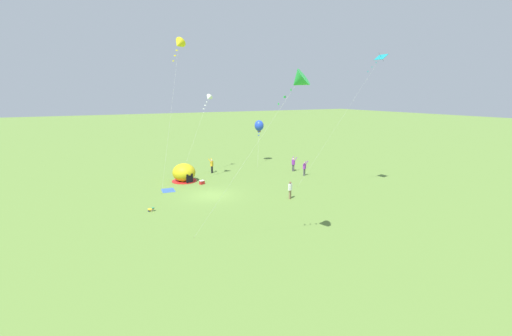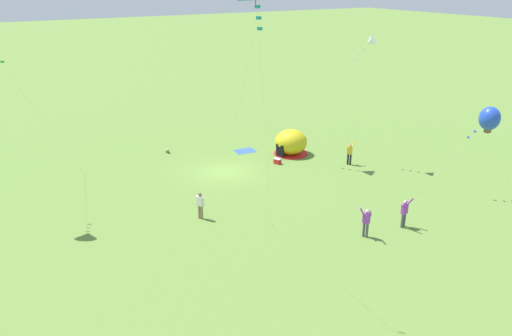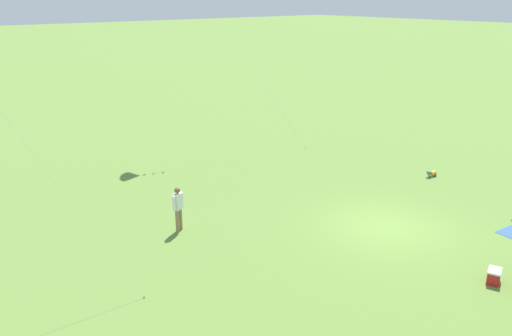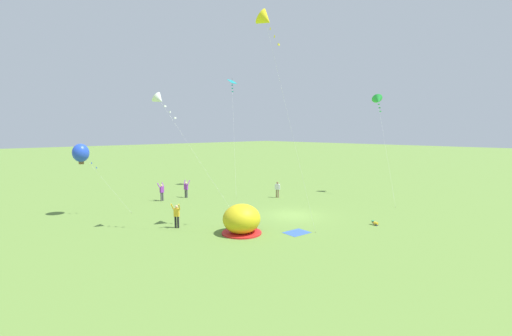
% 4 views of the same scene
% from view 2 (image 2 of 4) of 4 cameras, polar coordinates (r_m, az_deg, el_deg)
% --- Properties ---
extents(ground_plane, '(300.00, 300.00, 0.00)m').
position_cam_2_polar(ground_plane, '(37.89, -3.69, -0.44)').
color(ground_plane, olive).
extents(popup_tent, '(2.81, 2.81, 2.10)m').
position_cam_2_polar(popup_tent, '(41.37, 4.01, 2.91)').
color(popup_tent, gold).
rests_on(popup_tent, ground).
extents(picnic_blanket, '(1.83, 1.47, 0.01)m').
position_cam_2_polar(picnic_blanket, '(42.33, -1.28, 1.97)').
color(picnic_blanket, '#3359A5').
rests_on(picnic_blanket, ground).
extents(cooler_box, '(0.53, 0.63, 0.44)m').
position_cam_2_polar(cooler_box, '(39.41, 2.47, 0.80)').
color(cooler_box, red).
rests_on(cooler_box, ground).
extents(toddler_crawling, '(0.32, 0.55, 0.32)m').
position_cam_2_polar(toddler_crawling, '(42.51, -10.09, 1.97)').
color(toddler_crawling, gold).
rests_on(toddler_crawling, ground).
extents(person_center_field, '(0.67, 0.53, 1.89)m').
position_cam_2_polar(person_center_field, '(30.56, 16.61, -4.81)').
color(person_center_field, '#4C4C51').
rests_on(person_center_field, ground).
extents(person_flying_kite, '(0.62, 0.72, 1.89)m').
position_cam_2_polar(person_flying_kite, '(28.90, 12.47, -5.95)').
color(person_flying_kite, '#4C4C51').
rests_on(person_flying_kite, ground).
extents(person_near_tent, '(0.68, 0.72, 1.89)m').
position_cam_2_polar(person_near_tent, '(39.63, 10.66, 1.75)').
color(person_near_tent, black).
rests_on(person_near_tent, ground).
extents(person_strolling, '(0.39, 0.53, 1.72)m').
position_cam_2_polar(person_strolling, '(30.49, -6.39, -4.13)').
color(person_strolling, '#8C7251').
rests_on(person_strolling, ground).
extents(kite_white, '(4.24, 5.81, 9.88)m').
position_cam_2_polar(kite_white, '(38.26, 12.91, 13.82)').
color(kite_white, silver).
rests_on(kite_white, ground).
extents(kite_blue, '(3.96, 2.70, 6.13)m').
position_cam_2_polar(kite_blue, '(35.46, 25.14, 5.14)').
color(kite_blue, silver).
rests_on(kite_blue, ground).
extents(kite_teal, '(5.25, 6.64, 13.78)m').
position_cam_2_polar(kite_teal, '(18.96, 0.11, 18.33)').
color(kite_teal, silver).
rests_on(kite_teal, ground).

